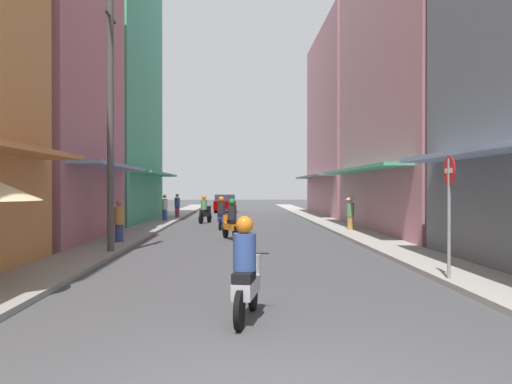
% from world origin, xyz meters
% --- Properties ---
extents(ground_plane, '(120.62, 120.62, 0.00)m').
position_xyz_m(ground_plane, '(0.00, 23.41, 0.00)').
color(ground_plane, '#424244').
extents(sidewalk_left, '(1.68, 62.83, 0.12)m').
position_xyz_m(sidewalk_left, '(-4.70, 23.41, 0.06)').
color(sidewalk_left, gray).
rests_on(sidewalk_left, ground).
extents(sidewalk_right, '(1.68, 62.83, 0.12)m').
position_xyz_m(sidewalk_right, '(4.70, 23.41, 0.06)').
color(sidewalk_right, '#9E9991').
rests_on(sidewalk_right, ground).
extents(building_left_mid, '(7.05, 8.83, 10.62)m').
position_xyz_m(building_left_mid, '(-8.53, 15.35, 5.30)').
color(building_left_mid, '#B7727F').
rests_on(building_left_mid, ground).
extents(building_left_far, '(7.05, 11.73, 15.55)m').
position_xyz_m(building_left_far, '(-8.53, 26.13, 7.77)').
color(building_left_far, '#4CB28C').
rests_on(building_left_far, ground).
extents(building_right_mid, '(7.05, 13.70, 16.68)m').
position_xyz_m(building_right_mid, '(8.53, 18.77, 8.33)').
color(building_right_mid, '#B7727F').
rests_on(building_right_mid, ground).
extents(building_right_far, '(7.05, 13.69, 13.30)m').
position_xyz_m(building_right_far, '(8.53, 33.19, 6.64)').
color(building_right_far, '#B7727F').
rests_on(building_right_far, ground).
extents(motorbike_blue, '(0.55, 1.81, 1.58)m').
position_xyz_m(motorbike_blue, '(-1.11, 20.74, 0.70)').
color(motorbike_blue, black).
rests_on(motorbike_blue, ground).
extents(motorbike_silver, '(0.60, 1.79, 1.58)m').
position_xyz_m(motorbike_silver, '(-0.21, 3.18, 0.70)').
color(motorbike_silver, black).
rests_on(motorbike_silver, ground).
extents(motorbike_orange, '(0.76, 1.74, 1.58)m').
position_xyz_m(motorbike_orange, '(-0.62, 15.59, 0.70)').
color(motorbike_orange, black).
rests_on(motorbike_orange, ground).
extents(motorbike_black, '(0.74, 1.74, 1.58)m').
position_xyz_m(motorbike_black, '(-2.19, 25.12, 0.70)').
color(motorbike_black, black).
rests_on(motorbike_black, ground).
extents(parked_car, '(1.80, 4.12, 1.45)m').
position_xyz_m(parked_car, '(-1.39, 38.49, 0.74)').
color(parked_car, '#8C0000').
rests_on(parked_car, ground).
extents(pedestrian_midway, '(0.44, 0.44, 1.63)m').
position_xyz_m(pedestrian_midway, '(4.70, 18.78, 0.92)').
color(pedestrian_midway, '#BF8C3F').
rests_on(pedestrian_midway, ground).
extents(pedestrian_far, '(0.34, 0.34, 1.57)m').
position_xyz_m(pedestrian_far, '(-4.47, 13.79, 0.78)').
color(pedestrian_far, '#334C8C').
rests_on(pedestrian_far, ground).
extents(pedestrian_crossing, '(0.34, 0.34, 1.59)m').
position_xyz_m(pedestrian_crossing, '(-4.57, 26.06, 0.79)').
color(pedestrian_crossing, '#334C8C').
rests_on(pedestrian_crossing, ground).
extents(pedestrian_foreground, '(0.34, 0.34, 1.62)m').
position_xyz_m(pedestrian_foreground, '(-4.21, 29.20, 0.81)').
color(pedestrian_foreground, '#99333F').
rests_on(pedestrian_foreground, ground).
extents(utility_pole, '(0.20, 1.20, 7.65)m').
position_xyz_m(utility_pole, '(-4.11, 11.03, 3.90)').
color(utility_pole, '#4C4C4F').
rests_on(utility_pole, ground).
extents(street_sign_no_entry, '(0.07, 0.60, 2.65)m').
position_xyz_m(street_sign_no_entry, '(4.01, 5.97, 1.72)').
color(street_sign_no_entry, gray).
rests_on(street_sign_no_entry, ground).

